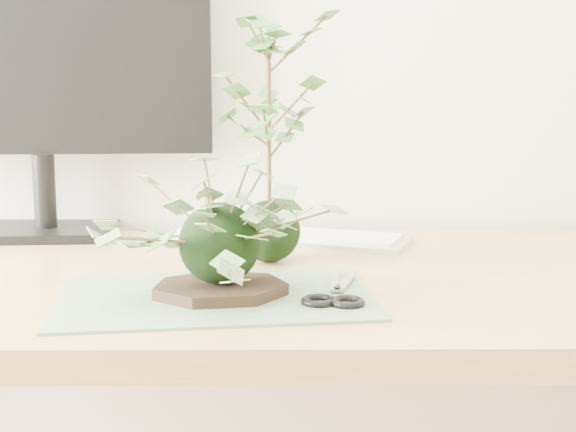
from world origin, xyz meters
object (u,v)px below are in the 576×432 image
object	(u,v)px
desk	(278,329)
keyboard	(289,236)
monitor	(40,64)
ivy_kokedama	(219,205)
maple_kokedama	(269,78)

from	to	relation	value
desk	keyboard	size ratio (longest dim) A/B	3.63
keyboard	monitor	world-z (taller)	monitor
keyboard	monitor	xyz separation A→B (m)	(-0.45, 0.06, 0.30)
ivy_kokedama	keyboard	size ratio (longest dim) A/B	0.83
desk	maple_kokedama	distance (m)	0.38
ivy_kokedama	monitor	size ratio (longest dim) A/B	0.60
keyboard	monitor	bearing A→B (deg)	-165.56
maple_kokedama	keyboard	xyz separation A→B (m)	(0.03, 0.17, -0.28)
maple_kokedama	monitor	xyz separation A→B (m)	(-0.41, 0.23, 0.03)
desk	maple_kokedama	size ratio (longest dim) A/B	3.94
maple_kokedama	monitor	world-z (taller)	monitor
desk	ivy_kokedama	xyz separation A→B (m)	(-0.07, -0.14, 0.21)
maple_kokedama	keyboard	size ratio (longest dim) A/B	0.92
keyboard	monitor	distance (m)	0.54
desk	monitor	xyz separation A→B (m)	(-0.43, 0.30, 0.40)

